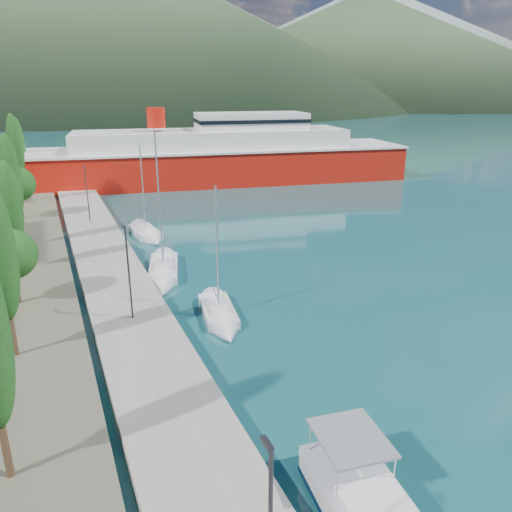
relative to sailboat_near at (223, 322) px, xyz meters
name	(u,v)px	position (x,y,z in m)	size (l,w,h in m)	color
ground	(93,145)	(3.56, 108.73, -0.27)	(1400.00, 1400.00, 0.00)	#175156
quay	(107,261)	(-5.44, 14.73, 0.13)	(5.00, 88.00, 0.80)	gray
hills_far	(161,27)	(142.15, 607.46, 77.12)	(1480.00, 900.00, 180.00)	gray
hills_near	(186,34)	(101.60, 361.23, 48.91)	(1010.00, 520.00, 115.00)	#384E2F
tree_row	(13,192)	(-12.23, 21.09, 5.61)	(3.78, 65.80, 10.96)	#47301E
lamp_posts	(124,262)	(-5.44, 3.51, 3.81)	(0.15, 47.32, 6.06)	#2D2D33
sailboat_near	(223,322)	(0.00, 0.00, 0.00)	(3.08, 7.08, 9.84)	silver
sailboat_mid	(163,278)	(-1.78, 9.14, 0.03)	(4.41, 8.98, 12.49)	silver
sailboat_far	(150,237)	(-0.33, 20.95, 0.02)	(2.84, 7.10, 10.18)	silver
ferry	(214,158)	(15.97, 48.38, 3.45)	(62.93, 22.66, 12.24)	#B8160C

